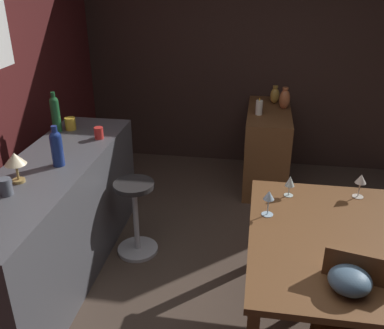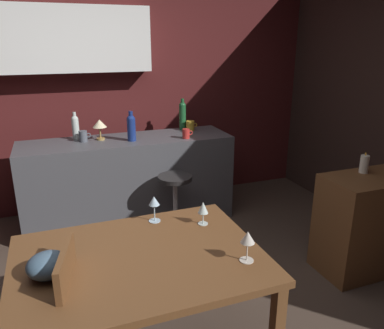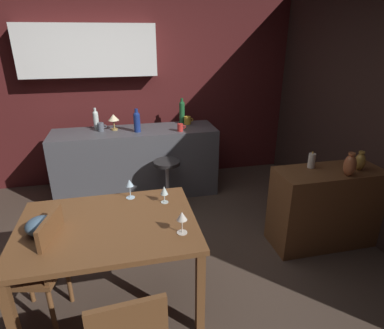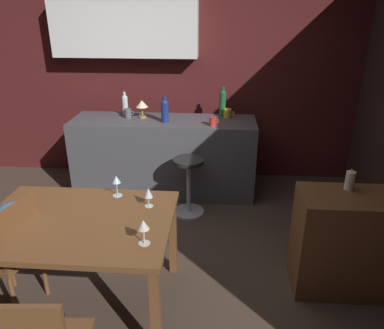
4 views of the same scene
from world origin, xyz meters
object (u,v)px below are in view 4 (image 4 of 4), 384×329
(wine_glass_left, at_px, (143,226))
(wine_bottle_clear, at_px, (125,104))
(dining_table, at_px, (78,230))
(sideboard_cabinet, at_px, (367,244))
(pillar_candle_tall, at_px, (350,181))
(chair_near_window, at_px, (12,251))
(cup_red, at_px, (213,121))
(wine_bottle_cobalt, at_px, (165,110))
(bar_stool, at_px, (189,185))
(wine_glass_right, at_px, (148,193))
(wine_glass_center, at_px, (116,181))
(wine_bottle_green, at_px, (223,102))
(fruit_bowl, at_px, (12,211))
(counter_lamp, at_px, (142,105))
(cup_mustard, at_px, (227,113))
(cup_slate, at_px, (128,113))

(wine_glass_left, distance_m, wine_bottle_clear, 2.42)
(dining_table, height_order, wine_glass_left, wine_glass_left)
(sideboard_cabinet, distance_m, pillar_candle_tall, 0.53)
(chair_near_window, height_order, cup_red, cup_red)
(wine_bottle_clear, height_order, wine_bottle_cobalt, wine_bottle_cobalt)
(dining_table, height_order, bar_stool, dining_table)
(wine_glass_right, xyz_separation_m, pillar_candle_tall, (1.50, 0.24, 0.05))
(wine_glass_center, xyz_separation_m, wine_bottle_green, (0.80, 1.76, 0.20))
(dining_table, relative_size, fruit_bowl, 6.34)
(wine_glass_left, relative_size, counter_lamp, 0.83)
(cup_mustard, bearing_deg, dining_table, -117.20)
(bar_stool, xyz_separation_m, pillar_candle_tall, (1.30, -0.93, 0.55))
(cup_slate, bearing_deg, pillar_candle_tall, -36.13)
(sideboard_cabinet, relative_size, wine_bottle_clear, 4.01)
(wine_glass_right, height_order, counter_lamp, counter_lamp)
(wine_bottle_clear, height_order, pillar_candle_tall, wine_bottle_clear)
(wine_glass_left, height_order, cup_red, cup_red)
(cup_slate, height_order, counter_lamp, counter_lamp)
(wine_glass_center, xyz_separation_m, wine_bottle_clear, (-0.34, 1.70, 0.16))
(bar_stool, bearing_deg, wine_bottle_clear, 139.52)
(dining_table, height_order, wine_glass_center, wine_glass_center)
(wine_glass_left, bearing_deg, counter_lamp, 101.40)
(dining_table, relative_size, chair_near_window, 1.46)
(wine_bottle_cobalt, height_order, cup_red, wine_bottle_cobalt)
(wine_bottle_green, bearing_deg, pillar_candle_tall, -59.98)
(chair_near_window, relative_size, wine_glass_center, 5.27)
(wine_bottle_cobalt, bearing_deg, cup_mustard, 17.18)
(wine_glass_center, xyz_separation_m, cup_mustard, (0.86, 1.67, 0.08))
(wine_glass_left, xyz_separation_m, fruit_bowl, (-0.97, 0.22, -0.07))
(fruit_bowl, xyz_separation_m, wine_bottle_clear, (0.30, 2.09, 0.23))
(chair_near_window, bearing_deg, counter_lamp, 74.76)
(sideboard_cabinet, bearing_deg, wine_glass_left, -159.81)
(wine_glass_center, xyz_separation_m, cup_slate, (-0.28, 1.59, 0.08))
(dining_table, xyz_separation_m, wine_bottle_cobalt, (0.36, 1.83, 0.38))
(wine_bottle_cobalt, height_order, pillar_candle_tall, wine_bottle_cobalt)
(chair_near_window, height_order, counter_lamp, counter_lamp)
(wine_bottle_cobalt, bearing_deg, wine_glass_right, -86.23)
(cup_mustard, bearing_deg, wine_glass_right, -107.94)
(wine_glass_left, height_order, cup_slate, cup_slate)
(sideboard_cabinet, height_order, wine_glass_left, wine_glass_left)
(cup_mustard, relative_size, cup_slate, 1.09)
(cup_red, height_order, counter_lamp, counter_lamp)
(wine_glass_center, height_order, wine_bottle_cobalt, wine_bottle_cobalt)
(sideboard_cabinet, height_order, cup_red, cup_red)
(cup_mustard, distance_m, pillar_candle_tall, 1.82)
(fruit_bowl, bearing_deg, cup_slate, 79.73)
(sideboard_cabinet, distance_m, fruit_bowl, 2.64)
(wine_bottle_clear, relative_size, pillar_candle_tall, 1.61)
(bar_stool, bearing_deg, fruit_bowl, -128.11)
(fruit_bowl, bearing_deg, sideboard_cabinet, 8.19)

